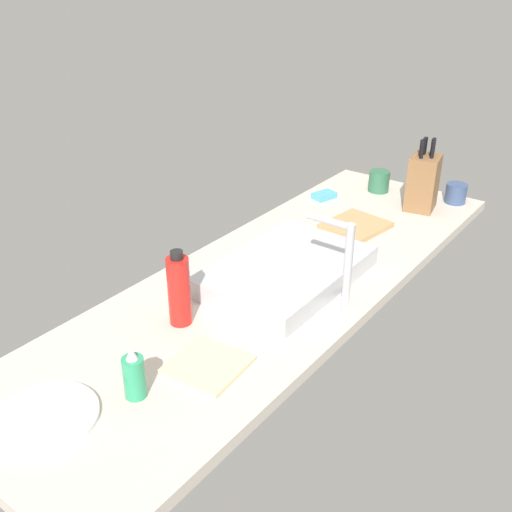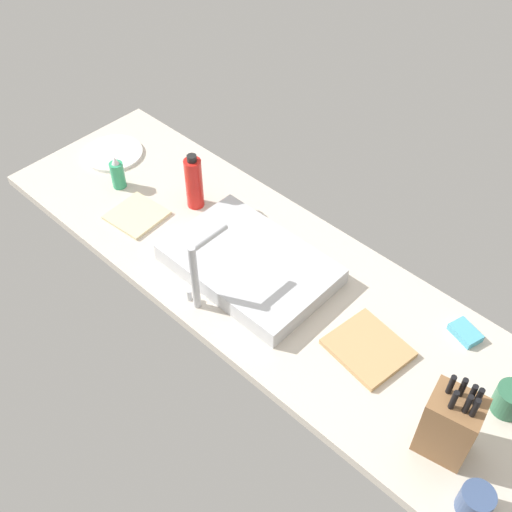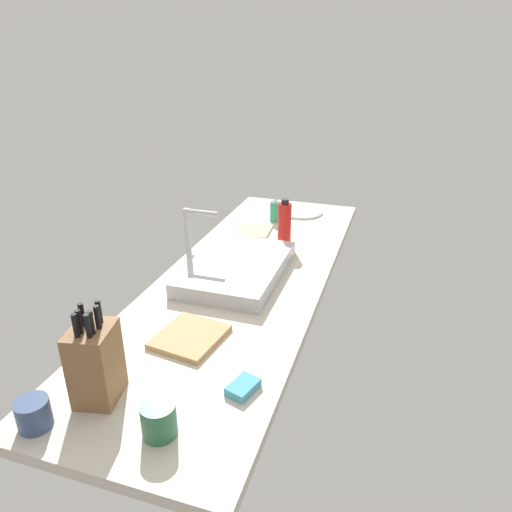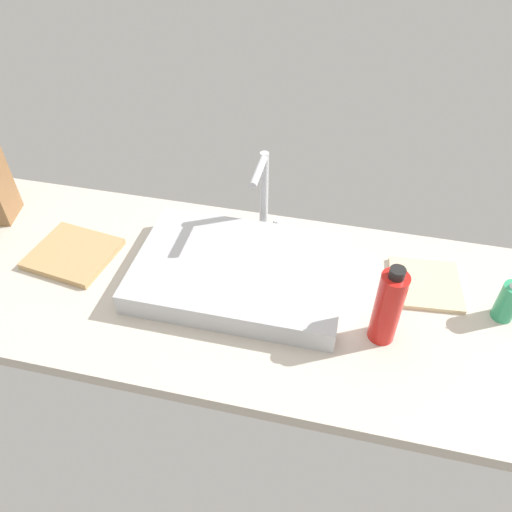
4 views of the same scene
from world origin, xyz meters
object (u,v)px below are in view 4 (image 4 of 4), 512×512
(sink_basin, at_px, (239,272))
(cutting_board, at_px, (73,254))
(dish_towel, at_px, (425,284))
(faucet, at_px, (263,190))
(soap_bottle, at_px, (509,301))
(water_bottle, at_px, (388,307))

(sink_basin, relative_size, cutting_board, 2.48)
(cutting_board, distance_m, dish_towel, 0.94)
(faucet, distance_m, dish_towel, 0.49)
(dish_towel, bearing_deg, soap_bottle, -19.64)
(dish_towel, bearing_deg, sink_basin, -169.44)
(water_bottle, height_order, dish_towel, water_bottle)
(sink_basin, bearing_deg, cutting_board, -178.68)
(sink_basin, distance_m, cutting_board, 0.46)
(faucet, relative_size, dish_towel, 1.45)
(cutting_board, distance_m, water_bottle, 0.84)
(dish_towel, bearing_deg, water_bottle, -119.15)
(water_bottle, bearing_deg, faucet, 139.24)
(water_bottle, distance_m, dish_towel, 0.23)
(cutting_board, xyz_separation_m, soap_bottle, (1.11, 0.04, 0.05))
(faucet, relative_size, water_bottle, 1.17)
(sink_basin, relative_size, dish_towel, 3.00)
(soap_bottle, relative_size, dish_towel, 0.75)
(faucet, xyz_separation_m, water_bottle, (0.35, -0.30, -0.05))
(cutting_board, height_order, water_bottle, water_bottle)
(cutting_board, height_order, soap_bottle, soap_bottle)
(faucet, relative_size, cutting_board, 1.20)
(cutting_board, height_order, dish_towel, cutting_board)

